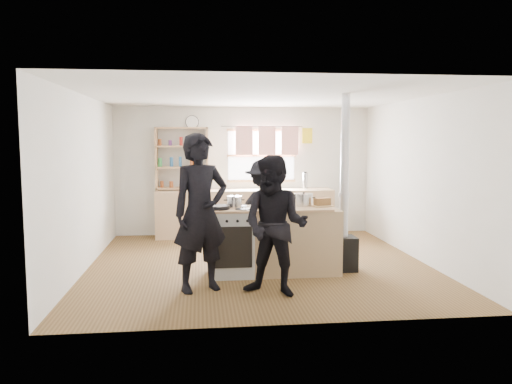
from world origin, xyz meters
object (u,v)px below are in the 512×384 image
skillet_greens (218,207)px  stockpot_counter (304,200)px  person_near_left (201,213)px  person_far (264,210)px  cooking_island (274,240)px  bread_board (322,203)px  person_near_right (275,226)px  flue_heater (344,225)px  roast_tray (264,205)px  stockpot_stove (234,201)px  thermos (305,181)px

skillet_greens → stockpot_counter: stockpot_counter is taller
skillet_greens → stockpot_counter: bearing=9.6°
stockpot_counter → person_near_left: (-1.45, -0.80, -0.05)m
skillet_greens → person_far: person_far is taller
cooking_island → bread_board: bearing=0.5°
person_near_left → person_near_right: 0.94m
bread_board → person_near_left: size_ratio=0.17×
stockpot_counter → bread_board: 0.27m
cooking_island → stockpot_counter: 0.72m
person_near_right → person_near_left: bearing=-171.7°
bread_board → skillet_greens: bearing=-176.5°
flue_heater → person_near_right: (-1.14, -1.03, 0.19)m
roast_tray → bread_board: 0.82m
stockpot_stove → person_near_left: 0.90m
stockpot_counter → person_near_right: 1.24m
stockpot_stove → flue_heater: bearing=-1.2°
skillet_greens → roast_tray: roast_tray is taller
skillet_greens → cooking_island: bearing=6.1°
stockpot_counter → person_near_right: person_near_right is taller
roast_tray → stockpot_stove: (-0.41, 0.12, 0.04)m
roast_tray → stockpot_counter: (0.58, 0.15, 0.05)m
thermos → person_near_left: (-2.04, -3.44, -0.09)m
skillet_greens → roast_tray: bearing=5.3°
skillet_greens → person_near_left: person_near_left is taller
person_near_left → flue_heater: bearing=-3.0°
cooking_island → person_near_left: size_ratio=1.01×
stockpot_stove → person_near_right: bearing=-68.6°
skillet_greens → roast_tray: (0.64, 0.06, 0.01)m
skillet_greens → flue_heater: bearing=4.8°
person_near_left → stockpot_stove: bearing=35.9°
stockpot_counter → flue_heater: bearing=-5.6°
roast_tray → person_near_left: bearing=-143.3°
stockpot_stove → flue_heater: flue_heater is taller
stockpot_stove → person_near_right: person_near_right is taller
thermos → flue_heater: 2.73m
thermos → skillet_greens: 3.38m
skillet_greens → person_far: size_ratio=0.22×
skillet_greens → person_near_right: bearing=-53.5°
person_near_left → roast_tray: bearing=13.6°
cooking_island → flue_heater: flue_heater is taller
roast_tray → bread_board: size_ratio=1.00×
stockpot_stove → bread_board: bearing=-4.4°
thermos → person_near_right: bearing=-107.2°
person_near_right → stockpot_counter: bearing=88.7°
roast_tray → person_near_left: size_ratio=0.17×
person_far → stockpot_stove: bearing=51.9°
cooking_island → skillet_greens: skillet_greens is taller
cooking_island → person_near_left: person_near_left is taller
roast_tray → person_near_right: bearing=-89.5°
skillet_greens → flue_heater: size_ratio=0.14×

